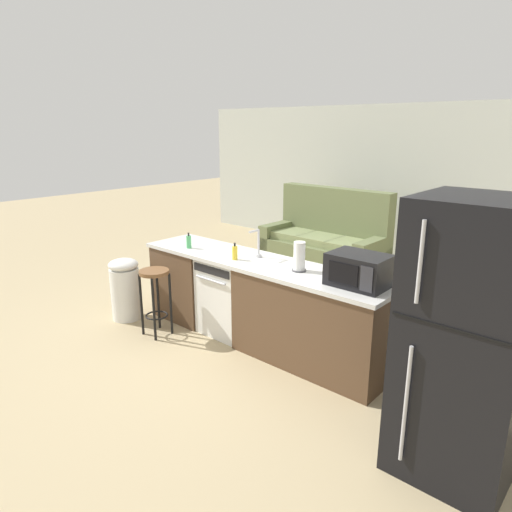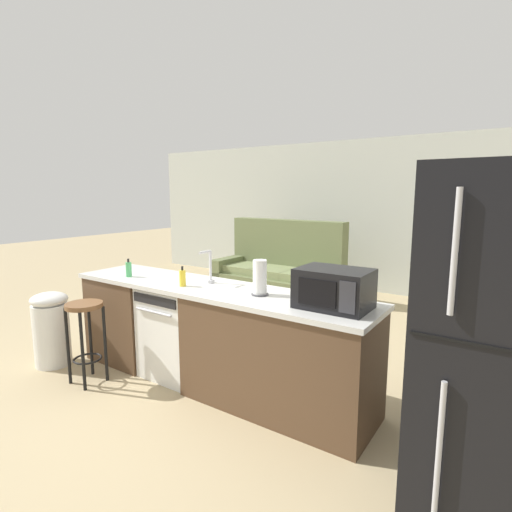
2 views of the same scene
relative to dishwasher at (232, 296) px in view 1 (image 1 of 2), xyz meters
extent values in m
plane|color=tan|center=(0.25, 0.00, -0.42)|extent=(24.00, 24.00, 0.00)
cube|color=beige|center=(0.55, 4.20, 0.88)|extent=(10.00, 0.06, 2.60)
cube|color=brown|center=(-0.68, 0.00, 0.01)|extent=(0.75, 0.62, 0.86)
cube|color=brown|center=(1.08, 0.00, 0.01)|extent=(1.55, 0.62, 0.86)
cube|color=silver|center=(0.40, 0.00, 0.46)|extent=(2.94, 0.66, 0.04)
cube|color=black|center=(0.40, 0.00, -0.38)|extent=(2.86, 0.56, 0.08)
cube|color=white|center=(0.00, 0.00, 0.00)|extent=(0.58, 0.58, 0.84)
cube|color=black|center=(0.00, -0.30, 0.36)|extent=(0.52, 0.01, 0.08)
cylinder|color=#B2B2B7|center=(0.00, -0.31, 0.26)|extent=(0.44, 0.02, 0.02)
cube|color=black|center=(2.60, 0.55, 0.00)|extent=(0.76, 0.64, 0.85)
cube|color=black|center=(2.60, 0.22, 0.05)|extent=(0.53, 0.01, 0.43)
cylinder|color=silver|center=(2.60, 0.20, 0.28)|extent=(0.61, 0.03, 0.03)
cube|color=white|center=(2.60, 0.55, 0.45)|extent=(0.76, 0.64, 0.05)
torus|color=black|center=(2.43, 0.42, 0.47)|extent=(0.16, 0.16, 0.01)
torus|color=black|center=(2.43, 0.68, 0.47)|extent=(0.16, 0.16, 0.01)
cube|color=black|center=(2.60, -0.55, 0.50)|extent=(0.72, 0.70, 1.83)
cylinder|color=#B2B2B7|center=(2.40, -0.92, 1.06)|extent=(0.02, 0.02, 0.49)
cylinder|color=#B2B2B7|center=(2.40, -0.92, 0.15)|extent=(0.02, 0.02, 0.80)
cube|color=black|center=(2.60, -0.90, 0.72)|extent=(0.68, 0.01, 0.01)
cube|color=black|center=(1.53, 0.00, 0.62)|extent=(0.50, 0.36, 0.28)
cube|color=black|center=(1.49, -0.18, 0.62)|extent=(0.27, 0.01, 0.18)
cube|color=#2D2D33|center=(1.70, -0.18, 0.62)|extent=(0.11, 0.01, 0.21)
cylinder|color=silver|center=(0.30, 0.10, 0.49)|extent=(0.07, 0.07, 0.03)
cylinder|color=silver|center=(0.30, 0.10, 0.64)|extent=(0.02, 0.02, 0.26)
cylinder|color=silver|center=(0.30, 0.03, 0.77)|extent=(0.02, 0.14, 0.02)
cylinder|color=#4C4C51|center=(0.91, 0.00, 0.49)|extent=(0.14, 0.14, 0.01)
cylinder|color=white|center=(0.91, 0.00, 0.63)|extent=(0.11, 0.11, 0.27)
cylinder|color=yellow|center=(0.18, -0.13, 0.55)|extent=(0.06, 0.06, 0.14)
cylinder|color=black|center=(0.18, -0.13, 0.64)|extent=(0.02, 0.02, 0.04)
cylinder|color=#4CB266|center=(-0.53, -0.13, 0.55)|extent=(0.06, 0.06, 0.14)
cylinder|color=black|center=(-0.53, -0.13, 0.64)|extent=(0.02, 0.02, 0.04)
sphere|color=black|center=(2.43, 0.68, 0.56)|extent=(0.17, 0.17, 0.17)
sphere|color=black|center=(2.43, 0.68, 0.66)|extent=(0.03, 0.03, 0.03)
cone|color=black|center=(2.51, 0.68, 0.58)|extent=(0.08, 0.04, 0.06)
cylinder|color=brown|center=(-0.56, -0.61, 0.30)|extent=(0.32, 0.32, 0.04)
cylinder|color=black|center=(-0.67, -0.72, -0.07)|extent=(0.03, 0.03, 0.70)
cylinder|color=black|center=(-0.45, -0.72, -0.07)|extent=(0.03, 0.03, 0.70)
cylinder|color=black|center=(-0.67, -0.49, -0.07)|extent=(0.03, 0.03, 0.70)
cylinder|color=black|center=(-0.45, -0.49, -0.07)|extent=(0.03, 0.03, 0.70)
torus|color=black|center=(-0.56, -0.61, -0.20)|extent=(0.25, 0.25, 0.02)
cylinder|color=white|center=(-1.19, -0.58, -0.11)|extent=(0.34, 0.34, 0.62)
ellipsoid|color=white|center=(-1.19, -0.58, 0.25)|extent=(0.35, 0.35, 0.14)
cube|color=#667047|center=(-0.59, 2.70, -0.21)|extent=(2.02, 0.94, 0.42)
cube|color=#667047|center=(-0.58, 3.03, 0.21)|extent=(2.00, 0.28, 1.27)
cube|color=#667047|center=(-1.49, 2.72, -0.11)|extent=(0.22, 0.90, 0.62)
cube|color=#667047|center=(0.31, 2.69, -0.11)|extent=(0.22, 0.90, 0.62)
cube|color=#7D8959|center=(-1.14, 2.66, 0.06)|extent=(0.57, 0.64, 0.12)
cube|color=#7D8959|center=(-0.59, 2.65, 0.06)|extent=(0.57, 0.64, 0.12)
cube|color=#7D8959|center=(-0.04, 2.64, 0.06)|extent=(0.57, 0.64, 0.12)
camera|label=1|loc=(3.33, -3.36, 1.79)|focal=32.00mm
camera|label=2|loc=(2.62, -2.57, 1.29)|focal=28.00mm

